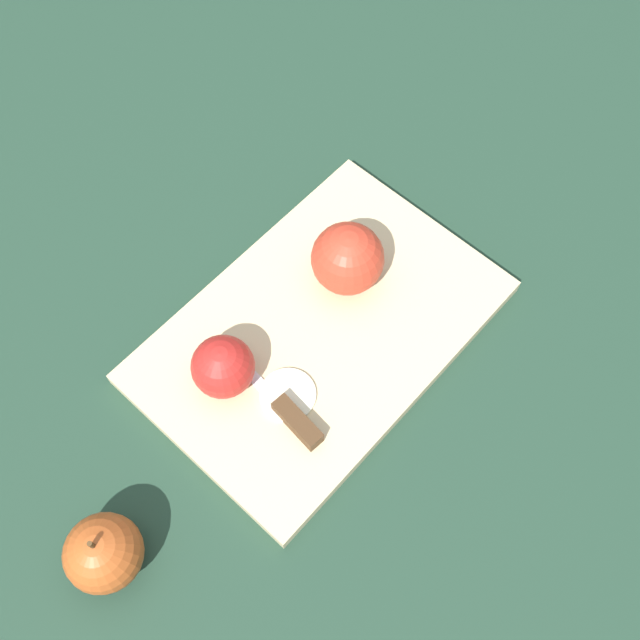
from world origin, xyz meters
name	(u,v)px	position (x,y,z in m)	size (l,w,h in m)	color
ground_plane	(320,335)	(0.00, 0.00, 0.00)	(4.00, 4.00, 0.00)	#1E3828
cutting_board	(320,332)	(0.00, 0.00, 0.01)	(0.44, 0.31, 0.02)	#D1B789
apple_half_left	(348,259)	(-0.07, -0.01, 0.06)	(0.09, 0.09, 0.09)	red
apple_half_right	(223,367)	(0.11, -0.05, 0.06)	(0.07, 0.07, 0.07)	red
knife	(293,417)	(0.11, 0.04, 0.03)	(0.04, 0.14, 0.02)	silver
apple_slice	(288,395)	(0.09, 0.02, 0.02)	(0.06, 0.06, 0.00)	beige
apple_whole	(104,553)	(0.33, -0.02, 0.04)	(0.08, 0.08, 0.09)	#AD4C1E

